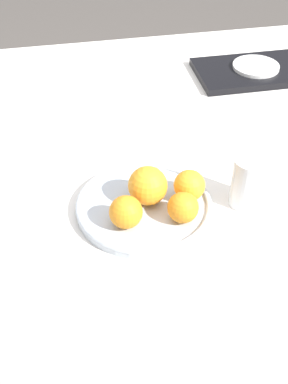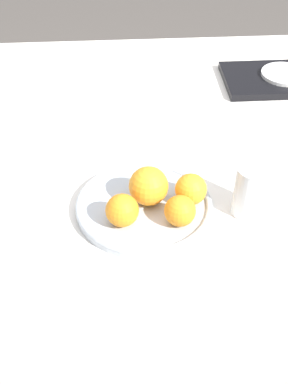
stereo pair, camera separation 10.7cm
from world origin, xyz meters
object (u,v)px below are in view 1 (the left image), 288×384
at_px(orange_2, 183,208).
at_px(side_plate, 256,66).
at_px(orange_1, 189,185).
at_px(water_glass, 249,182).
at_px(fruit_platter, 144,206).
at_px(serving_tray, 255,71).
at_px(orange_3, 126,212).
at_px(orange_0, 148,186).

distance_m(orange_2, side_plate, 0.69).
height_order(orange_1, water_glass, water_glass).
bearing_deg(side_plate, fruit_platter, -129.90).
relative_size(fruit_platter, orange_1, 4.33).
height_order(water_glass, serving_tray, water_glass).
xyz_separation_m(orange_2, side_plate, (0.37, 0.58, -0.02)).
bearing_deg(orange_3, side_plate, 49.89).
bearing_deg(orange_3, orange_0, 47.82).
relative_size(orange_0, orange_1, 1.24).
bearing_deg(orange_3, fruit_platter, 47.81).
bearing_deg(orange_2, serving_tray, 57.44).
bearing_deg(serving_tray, orange_3, -130.11).
xyz_separation_m(orange_3, serving_tray, (0.48, 0.57, -0.04)).
bearing_deg(side_plate, water_glass, -112.35).
xyz_separation_m(orange_1, serving_tray, (0.34, 0.52, -0.04)).
distance_m(fruit_platter, side_plate, 0.68).
distance_m(orange_1, orange_3, 0.15).
xyz_separation_m(orange_1, orange_3, (-0.14, -0.05, 0.00)).
xyz_separation_m(orange_0, serving_tray, (0.43, 0.51, -0.05)).
relative_size(orange_1, orange_3, 0.99).
xyz_separation_m(orange_2, serving_tray, (0.37, 0.58, -0.04)).
bearing_deg(side_plate, orange_2, -122.56).
relative_size(water_glass, serving_tray, 0.33).
bearing_deg(water_glass, fruit_platter, 175.40).
xyz_separation_m(fruit_platter, orange_3, (-0.05, -0.05, 0.04)).
xyz_separation_m(orange_1, orange_2, (-0.03, -0.06, -0.00)).
bearing_deg(orange_0, orange_2, -50.68).
bearing_deg(orange_0, side_plate, 50.15).
relative_size(orange_0, orange_3, 1.23).
distance_m(water_glass, side_plate, 0.58).
height_order(fruit_platter, orange_2, orange_2).
relative_size(fruit_platter, orange_0, 3.49).
xyz_separation_m(orange_2, water_glass, (0.15, 0.04, 0.01)).
xyz_separation_m(fruit_platter, serving_tray, (0.44, 0.52, -0.00)).
relative_size(orange_1, serving_tray, 0.19).
xyz_separation_m(orange_1, side_plate, (0.34, 0.52, -0.02)).
relative_size(orange_3, serving_tray, 0.19).
relative_size(fruit_platter, water_glass, 2.52).
xyz_separation_m(orange_2, orange_3, (-0.11, 0.01, 0.00)).
bearing_deg(serving_tray, fruit_platter, -129.90).
bearing_deg(side_plate, orange_3, -130.11).
bearing_deg(water_glass, orange_3, -172.69).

